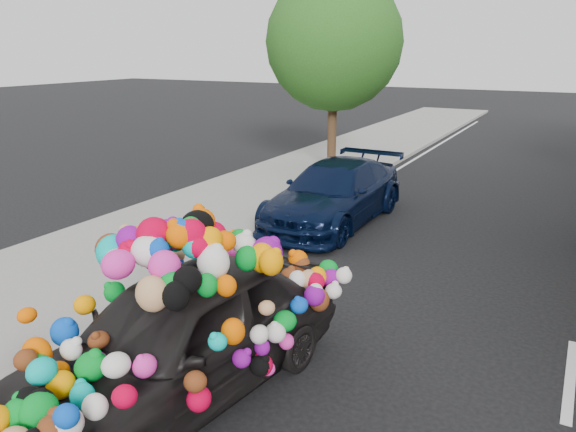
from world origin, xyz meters
name	(u,v)px	position (x,y,z in m)	size (l,w,h in m)	color
ground	(305,315)	(0.00, 0.00, 0.00)	(100.00, 100.00, 0.00)	black
sidewalk	(97,262)	(-4.30, 0.00, 0.06)	(4.00, 60.00, 0.12)	gray
kerb	(181,281)	(-2.35, 0.00, 0.07)	(0.15, 60.00, 0.13)	gray
lane_markings	(570,378)	(3.60, 0.00, 0.01)	(6.00, 50.00, 0.01)	silver
tree_near_sidewalk	(334,42)	(-3.80, 9.50, 4.02)	(4.20, 4.20, 6.13)	#332114
plush_art_car	(180,307)	(-0.36, -2.43, 1.09)	(2.76, 4.81, 2.13)	black
navy_sedan	(334,193)	(-1.51, 4.50, 0.69)	(1.93, 4.76, 1.38)	black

